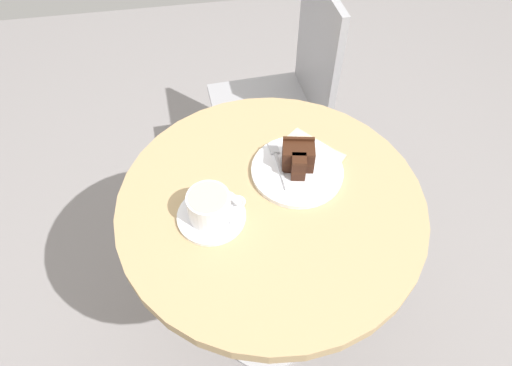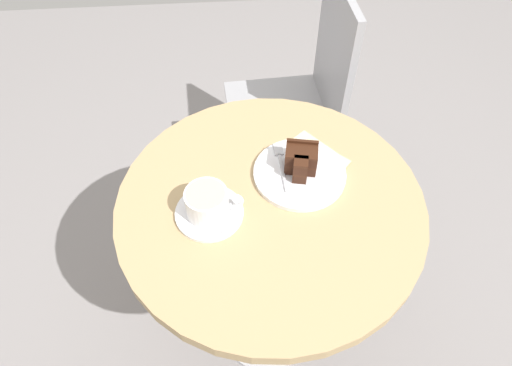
{
  "view_description": "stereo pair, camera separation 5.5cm",
  "coord_description": "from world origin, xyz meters",
  "px_view_note": "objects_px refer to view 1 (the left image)",
  "views": [
    {
      "loc": [
        -0.14,
        -0.61,
        1.58
      ],
      "look_at": [
        -0.03,
        0.02,
        0.78
      ],
      "focal_mm": 32.0,
      "sensor_mm": 36.0,
      "label": 1
    },
    {
      "loc": [
        -0.08,
        -0.62,
        1.58
      ],
      "look_at": [
        -0.03,
        0.02,
        0.78
      ],
      "focal_mm": 32.0,
      "sensor_mm": 36.0,
      "label": 2
    }
  ],
  "objects_px": {
    "saucer": "(212,216)",
    "fork": "(277,160)",
    "teaspoon": "(231,223)",
    "napkin": "(305,160)",
    "cake_plate": "(297,171)",
    "cafe_chair": "(290,88)",
    "coffee_cup": "(210,206)",
    "cake_slice": "(298,157)"
  },
  "relations": [
    {
      "from": "cake_slice",
      "to": "napkin",
      "type": "height_order",
      "value": "cake_slice"
    },
    {
      "from": "coffee_cup",
      "to": "napkin",
      "type": "bearing_deg",
      "value": 28.35
    },
    {
      "from": "cake_plate",
      "to": "fork",
      "type": "bearing_deg",
      "value": 139.57
    },
    {
      "from": "teaspoon",
      "to": "cake_plate",
      "type": "distance_m",
      "value": 0.22
    },
    {
      "from": "teaspoon",
      "to": "cafe_chair",
      "type": "bearing_deg",
      "value": 167.74
    },
    {
      "from": "teaspoon",
      "to": "napkin",
      "type": "distance_m",
      "value": 0.26
    },
    {
      "from": "cake_plate",
      "to": "cafe_chair",
      "type": "height_order",
      "value": "cafe_chair"
    },
    {
      "from": "coffee_cup",
      "to": "cake_plate",
      "type": "height_order",
      "value": "coffee_cup"
    },
    {
      "from": "coffee_cup",
      "to": "teaspoon",
      "type": "xyz_separation_m",
      "value": [
        0.04,
        -0.03,
        -0.03
      ]
    },
    {
      "from": "cake_plate",
      "to": "coffee_cup",
      "type": "bearing_deg",
      "value": -155.93
    },
    {
      "from": "saucer",
      "to": "fork",
      "type": "height_order",
      "value": "fork"
    },
    {
      "from": "cake_plate",
      "to": "cafe_chair",
      "type": "relative_size",
      "value": 0.24
    },
    {
      "from": "saucer",
      "to": "cake_plate",
      "type": "xyz_separation_m",
      "value": [
        0.22,
        0.1,
        0.0
      ]
    },
    {
      "from": "teaspoon",
      "to": "saucer",
      "type": "bearing_deg",
      "value": -115.61
    },
    {
      "from": "fork",
      "to": "coffee_cup",
      "type": "bearing_deg",
      "value": 124.97
    },
    {
      "from": "saucer",
      "to": "fork",
      "type": "distance_m",
      "value": 0.22
    },
    {
      "from": "saucer",
      "to": "coffee_cup",
      "type": "height_order",
      "value": "coffee_cup"
    },
    {
      "from": "cake_plate",
      "to": "cake_slice",
      "type": "distance_m",
      "value": 0.04
    },
    {
      "from": "cake_slice",
      "to": "cafe_chair",
      "type": "xyz_separation_m",
      "value": [
        0.12,
        0.55,
        -0.26
      ]
    },
    {
      "from": "saucer",
      "to": "cafe_chair",
      "type": "height_order",
      "value": "cafe_chair"
    },
    {
      "from": "coffee_cup",
      "to": "cake_slice",
      "type": "relative_size",
      "value": 1.47
    },
    {
      "from": "fork",
      "to": "napkin",
      "type": "distance_m",
      "value": 0.07
    },
    {
      "from": "saucer",
      "to": "fork",
      "type": "relative_size",
      "value": 1.0
    },
    {
      "from": "cake_slice",
      "to": "fork",
      "type": "bearing_deg",
      "value": 148.26
    },
    {
      "from": "cake_plate",
      "to": "napkin",
      "type": "relative_size",
      "value": 1.01
    },
    {
      "from": "cake_slice",
      "to": "fork",
      "type": "distance_m",
      "value": 0.06
    },
    {
      "from": "napkin",
      "to": "cafe_chair",
      "type": "xyz_separation_m",
      "value": [
        0.09,
        0.53,
        -0.22
      ]
    },
    {
      "from": "cake_slice",
      "to": "coffee_cup",
      "type": "bearing_deg",
      "value": -154.21
    },
    {
      "from": "coffee_cup",
      "to": "teaspoon",
      "type": "bearing_deg",
      "value": -35.64
    },
    {
      "from": "saucer",
      "to": "napkin",
      "type": "distance_m",
      "value": 0.28
    },
    {
      "from": "cafe_chair",
      "to": "fork",
      "type": "bearing_deg",
      "value": -20.07
    },
    {
      "from": "cafe_chair",
      "to": "teaspoon",
      "type": "bearing_deg",
      "value": -26.37
    },
    {
      "from": "cake_slice",
      "to": "cafe_chair",
      "type": "bearing_deg",
      "value": 78.21
    },
    {
      "from": "coffee_cup",
      "to": "saucer",
      "type": "bearing_deg",
      "value": 41.31
    },
    {
      "from": "saucer",
      "to": "napkin",
      "type": "xyz_separation_m",
      "value": [
        0.24,
        0.13,
        -0.0
      ]
    },
    {
      "from": "cake_plate",
      "to": "teaspoon",
      "type": "bearing_deg",
      "value": -144.49
    },
    {
      "from": "cake_slice",
      "to": "fork",
      "type": "height_order",
      "value": "cake_slice"
    },
    {
      "from": "cake_plate",
      "to": "cafe_chair",
      "type": "distance_m",
      "value": 0.62
    },
    {
      "from": "cafe_chair",
      "to": "saucer",
      "type": "bearing_deg",
      "value": -30.11
    },
    {
      "from": "teaspoon",
      "to": "fork",
      "type": "distance_m",
      "value": 0.21
    },
    {
      "from": "saucer",
      "to": "cafe_chair",
      "type": "bearing_deg",
      "value": 63.16
    },
    {
      "from": "napkin",
      "to": "coffee_cup",
      "type": "bearing_deg",
      "value": -151.65
    }
  ]
}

